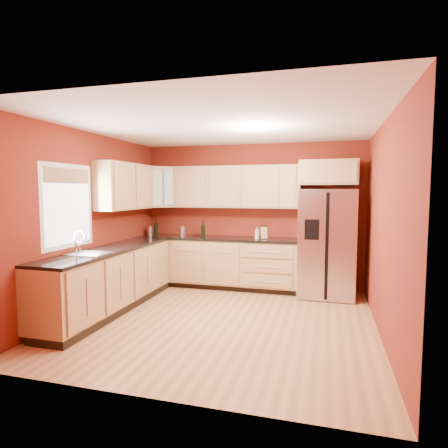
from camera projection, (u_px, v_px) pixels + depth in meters
The scene contains 23 objects.
floor at pixel (221, 320), 5.06m from camera, with size 4.00×4.00×0.00m, color #AF7343.
ceiling at pixel (221, 125), 4.84m from camera, with size 4.00×4.00×0.00m, color white.
wall_back at pixel (251, 216), 6.87m from camera, with size 4.00×0.04×2.60m, color maroon.
wall_front at pixel (154, 246), 3.03m from camera, with size 4.00×0.04×2.60m, color maroon.
wall_left at pixel (90, 222), 5.48m from camera, with size 0.04×4.00×2.60m, color maroon.
wall_right at pixel (384, 229), 4.42m from camera, with size 0.04×4.00×2.60m, color maroon.
base_cabinets_back at pixel (218, 263), 6.80m from camera, with size 2.90×0.60×0.88m, color tan.
base_cabinets_left at pixel (110, 281), 5.48m from camera, with size 0.60×2.80×0.88m, color tan.
countertop_back at pixel (218, 238), 6.75m from camera, with size 2.90×0.62×0.04m, color black.
countertop_left at pixel (110, 250), 5.44m from camera, with size 0.62×2.80×0.04m, color black.
upper_cabinets_back at pixel (236, 187), 6.73m from camera, with size 2.30×0.33×0.75m, color tan.
upper_cabinets_left at pixel (125, 186), 6.09m from camera, with size 0.33×1.35×0.75m, color tan.
corner_upper_cabinet at pixel (160, 187), 6.95m from camera, with size 0.62×0.33×0.75m, color tan.
over_fridge_cabinet at pixel (328, 173), 6.16m from camera, with size 0.92×0.60×0.40m, color tan.
refrigerator at pixel (327, 243), 6.19m from camera, with size 0.90×0.75×1.78m, color silver.
window at pixel (68, 206), 4.98m from camera, with size 0.03×0.90×1.00m, color white.
sink_faucet at pixel (88, 243), 4.94m from camera, with size 0.50×0.42×0.30m, color silver, non-canonical shape.
canister_left at pixel (150, 231), 7.02m from camera, with size 0.11×0.11×0.17m, color silver.
canister_right at pixel (183, 231), 6.86m from camera, with size 0.11×0.11×0.18m, color silver.
wine_bottle_a at pixel (156, 227), 6.99m from camera, with size 0.07×0.07×0.33m, color black, non-canonical shape.
wine_bottle_b at pixel (203, 228), 6.81m from camera, with size 0.07×0.07×0.30m, color black, non-canonical shape.
knife_block at pixel (264, 233), 6.53m from camera, with size 0.10×0.09×0.20m, color tan.
soap_dispenser at pixel (257, 233), 6.50m from camera, with size 0.07×0.07×0.20m, color silver.
Camera 1 is at (1.35, -4.74, 1.75)m, focal length 30.00 mm.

